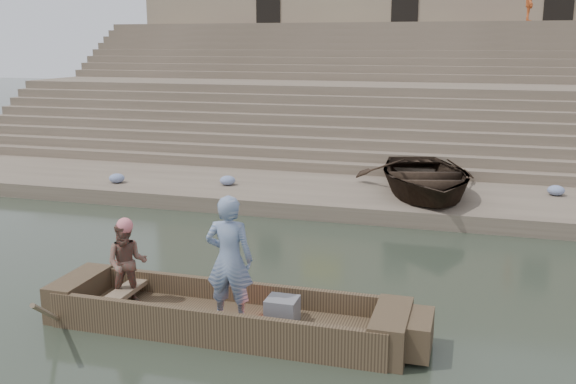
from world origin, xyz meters
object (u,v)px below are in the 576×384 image
at_px(main_rowboat, 224,323).
at_px(television, 282,311).
at_px(beached_rowboat, 424,176).
at_px(rowing_man, 127,263).
at_px(pedestrian, 531,0).
at_px(standing_man, 229,259).

relative_size(main_rowboat, television, 10.87).
xyz_separation_m(main_rowboat, television, (0.92, -0.00, 0.31)).
bearing_deg(beached_rowboat, rowing_man, -130.15).
bearing_deg(pedestrian, main_rowboat, 169.35).
relative_size(main_rowboat, rowing_man, 3.69).
bearing_deg(main_rowboat, beached_rowboat, 74.50).
bearing_deg(television, standing_man, -169.65).
relative_size(beached_rowboat, pedestrian, 2.66).
bearing_deg(beached_rowboat, standing_man, -118.82).
height_order(main_rowboat, rowing_man, rowing_man).
height_order(main_rowboat, beached_rowboat, beached_rowboat).
height_order(beached_rowboat, pedestrian, pedestrian).
bearing_deg(rowing_man, main_rowboat, -23.23).
relative_size(standing_man, television, 4.25).
bearing_deg(rowing_man, standing_man, -27.45).
height_order(standing_man, pedestrian, pedestrian).
distance_m(standing_man, rowing_man, 1.86).
distance_m(standing_man, pedestrian, 23.30).
bearing_deg(main_rowboat, television, -0.00).
bearing_deg(standing_man, pedestrian, -108.76).
xyz_separation_m(rowing_man, television, (2.58, -0.05, -0.48)).
height_order(rowing_man, pedestrian, pedestrian).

